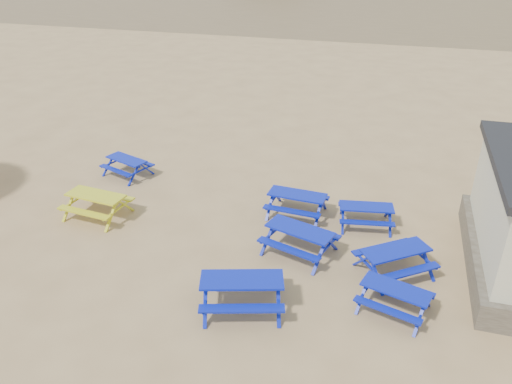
% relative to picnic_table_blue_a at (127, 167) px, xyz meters
% --- Properties ---
extents(ground, '(400.00, 400.00, 0.00)m').
position_rel_picnic_table_blue_a_xyz_m(ground, '(4.65, -3.29, -0.33)').
color(ground, tan).
rests_on(ground, ground).
extents(wet_sand, '(400.00, 400.00, 0.00)m').
position_rel_picnic_table_blue_a_xyz_m(wet_sand, '(4.65, 51.71, -0.33)').
color(wet_sand, brown).
rests_on(wet_sand, ground).
extents(picnic_table_blue_a, '(1.90, 1.71, 0.66)m').
position_rel_picnic_table_blue_a_xyz_m(picnic_table_blue_a, '(0.00, 0.00, 0.00)').
color(picnic_table_blue_a, '#0F259D').
rests_on(picnic_table_blue_a, ground).
extents(picnic_table_blue_b, '(1.79, 1.54, 0.67)m').
position_rel_picnic_table_blue_a_xyz_m(picnic_table_blue_b, '(8.65, -1.13, 0.00)').
color(picnic_table_blue_b, '#0F259D').
rests_on(picnic_table_blue_b, ground).
extents(picnic_table_blue_c, '(1.87, 1.55, 0.74)m').
position_rel_picnic_table_blue_a_xyz_m(picnic_table_blue_c, '(6.53, -1.08, 0.04)').
color(picnic_table_blue_c, '#0F259D').
rests_on(picnic_table_blue_c, ground).
extents(picnic_table_blue_d, '(2.30, 2.05, 0.81)m').
position_rel_picnic_table_blue_a_xyz_m(picnic_table_blue_d, '(6.19, -5.69, 0.08)').
color(picnic_table_blue_d, '#0F259D').
rests_on(picnic_table_blue_d, ground).
extents(picnic_table_blue_e, '(1.86, 1.66, 0.66)m').
position_rel_picnic_table_blue_a_xyz_m(picnic_table_blue_e, '(9.66, -4.83, 0.00)').
color(picnic_table_blue_e, '#0F259D').
rests_on(picnic_table_blue_e, ground).
extents(picnic_table_blue_f, '(2.27, 2.20, 0.74)m').
position_rel_picnic_table_blue_a_xyz_m(picnic_table_blue_f, '(9.59, -3.34, 0.04)').
color(picnic_table_blue_f, '#0F259D').
rests_on(picnic_table_blue_f, ground).
extents(picnic_table_yellow, '(1.97, 1.66, 0.77)m').
position_rel_picnic_table_blue_a_xyz_m(picnic_table_yellow, '(0.57, -2.91, 0.05)').
color(picnic_table_yellow, gold).
rests_on(picnic_table_yellow, ground).
extents(picnic_table_blue_g, '(2.21, 1.97, 0.78)m').
position_rel_picnic_table_blue_a_xyz_m(picnic_table_blue_g, '(7.03, -3.11, 0.06)').
color(picnic_table_blue_g, '#0F259D').
rests_on(picnic_table_blue_g, ground).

